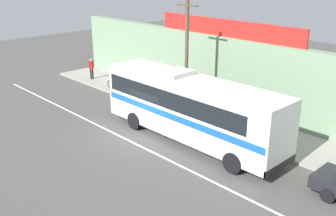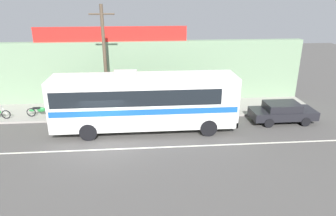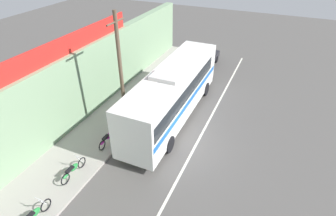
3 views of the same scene
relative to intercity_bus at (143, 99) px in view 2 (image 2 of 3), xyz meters
name	(u,v)px [view 2 (image 2 of 3)]	position (x,y,z in m)	size (l,w,h in m)	color
ground_plane	(104,143)	(-2.39, -1.67, -2.07)	(70.00, 70.00, 0.00)	#4F4C49
sidewalk_slab	(111,110)	(-2.39, 3.53, -2.00)	(30.00, 3.60, 0.14)	gray
storefront_facade	(112,73)	(-2.39, 5.68, 0.33)	(30.00, 0.70, 4.80)	gray
storefront_billboard	(111,34)	(-2.26, 5.68, 3.28)	(11.38, 0.12, 1.10)	red
road_center_stripe	(102,150)	(-2.39, -2.47, -2.06)	(30.00, 0.14, 0.01)	silver
intercity_bus	(143,99)	(0.00, 0.00, 0.00)	(11.32, 2.63, 3.78)	silver
parked_car	(282,112)	(9.32, 0.54, -1.33)	(4.29, 1.84, 1.37)	black
utility_pole	(105,61)	(-2.44, 2.27, 1.94)	(1.60, 0.22, 7.47)	brown
motorcycle_purple	(40,111)	(-7.20, 2.60, -1.50)	(1.90, 0.56, 0.94)	black
motorcycle_blue	(82,110)	(-4.28, 2.41, -1.50)	(1.94, 0.56, 0.94)	black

